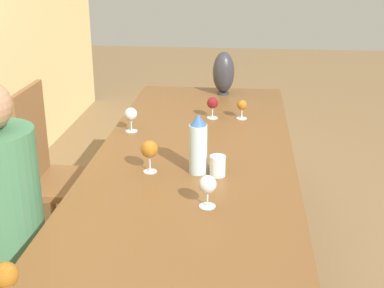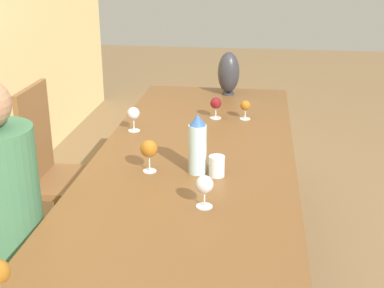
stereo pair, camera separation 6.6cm
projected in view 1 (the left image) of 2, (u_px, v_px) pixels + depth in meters
The scene contains 13 objects.
ground_plane at pixel (193, 287), 2.90m from camera, with size 14.00×14.00×0.00m, color olive.
dining_table at pixel (193, 170), 2.66m from camera, with size 2.74×0.99×0.75m.
water_bottle at pixel (198, 145), 2.42m from camera, with size 0.08×0.08×0.28m.
water_tumbler at pixel (218, 166), 2.42m from camera, with size 0.07×0.07×0.10m.
vase at pixel (224, 73), 3.69m from camera, with size 0.15×0.15×0.30m.
wine_glass_0 at pixel (213, 104), 3.20m from camera, with size 0.07×0.07×0.13m.
wine_glass_1 at pixel (5, 276), 1.53m from camera, with size 0.08×0.08×0.14m.
wine_glass_2 at pixel (131, 115), 2.97m from camera, with size 0.07×0.07×0.14m.
wine_glass_3 at pixel (242, 106), 3.20m from camera, with size 0.06×0.06×0.12m.
wine_glass_4 at pixel (208, 185), 2.12m from camera, with size 0.07×0.07×0.14m.
wine_glass_5 at pixel (149, 150), 2.44m from camera, with size 0.08×0.08×0.15m.
chair_far at pixel (55, 169), 3.09m from camera, with size 0.44×0.44×1.00m.
person_near at pixel (5, 216), 2.25m from camera, with size 0.34×0.34×1.26m.
Camera 1 is at (-2.43, -0.24, 1.75)m, focal length 50.00 mm.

